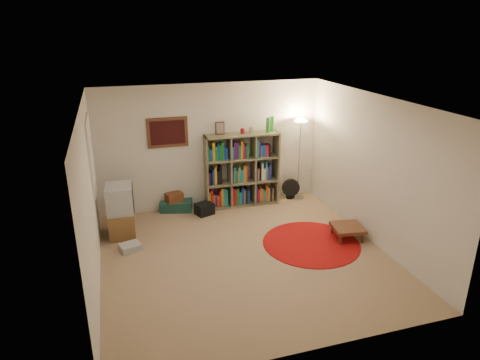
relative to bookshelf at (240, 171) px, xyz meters
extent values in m
cube|color=#9A7B5A|center=(-0.56, -2.09, -0.74)|extent=(4.50, 4.50, 0.02)
cube|color=white|center=(-0.56, -2.09, 1.78)|extent=(4.50, 4.50, 0.02)
cube|color=silver|center=(-0.56, 0.17, 0.52)|extent=(4.50, 0.02, 2.50)
cube|color=silver|center=(-0.56, -4.35, 0.52)|extent=(4.50, 0.02, 2.50)
cube|color=silver|center=(-2.82, -2.09, 0.52)|extent=(0.02, 4.50, 2.50)
cube|color=silver|center=(1.70, -2.09, 0.52)|extent=(0.02, 4.50, 2.50)
cube|color=#4B291A|center=(-1.41, 0.14, 0.87)|extent=(0.78, 0.04, 0.58)
cube|color=#3E0C0D|center=(-1.41, 0.12, 0.87)|extent=(0.66, 0.01, 0.46)
cube|color=white|center=(-2.80, -0.79, 0.82)|extent=(0.03, 1.00, 1.20)
cube|color=beige|center=(1.29, 0.14, 0.47)|extent=(0.08, 0.01, 0.12)
cube|color=#696446|center=(0.02, -0.01, -0.71)|extent=(1.52, 0.49, 0.03)
cube|color=#696446|center=(0.02, -0.01, 0.76)|extent=(1.52, 0.49, 0.03)
cube|color=#696446|center=(-0.72, 0.02, 0.02)|extent=(0.05, 0.43, 1.51)
cube|color=#696446|center=(0.76, -0.04, 0.02)|extent=(0.05, 0.43, 1.51)
cube|color=#696446|center=(0.03, 0.19, 0.02)|extent=(1.51, 0.08, 1.51)
cube|color=#696446|center=(-0.23, 0.00, 0.02)|extent=(0.05, 0.41, 1.44)
cube|color=#696446|center=(0.27, -0.02, 0.02)|extent=(0.05, 0.41, 1.44)
cube|color=#696446|center=(0.02, -0.01, -0.23)|extent=(1.46, 0.46, 0.03)
cube|color=#696446|center=(0.02, -0.01, 0.28)|extent=(1.46, 0.46, 0.03)
cube|color=gold|center=(-0.68, -0.03, -0.53)|extent=(0.05, 0.17, 0.33)
cube|color=#A61722|center=(-0.63, -0.03, -0.50)|extent=(0.05, 0.17, 0.38)
cube|color=#BE5217|center=(-0.58, -0.03, -0.56)|extent=(0.05, 0.17, 0.26)
cube|color=#41175F|center=(-0.54, -0.03, -0.56)|extent=(0.05, 0.17, 0.26)
cube|color=#BE5217|center=(-0.49, -0.03, -0.57)|extent=(0.04, 0.17, 0.24)
cube|color=#A61722|center=(-0.46, -0.04, -0.53)|extent=(0.04, 0.17, 0.32)
cube|color=gold|center=(-0.41, -0.04, -0.50)|extent=(0.05, 0.17, 0.38)
cube|color=teal|center=(-0.37, -0.04, -0.50)|extent=(0.05, 0.17, 0.39)
cube|color=teal|center=(-0.32, -0.04, -0.52)|extent=(0.05, 0.17, 0.35)
cube|color=#41175F|center=(-0.68, -0.03, -0.08)|extent=(0.05, 0.17, 0.24)
cube|color=black|center=(-0.63, -0.03, -0.07)|extent=(0.05, 0.17, 0.27)
cube|color=navy|center=(-0.58, -0.03, -0.05)|extent=(0.04, 0.17, 0.31)
cube|color=gold|center=(-0.54, -0.03, -0.03)|extent=(0.05, 0.17, 0.36)
cube|color=black|center=(-0.49, -0.03, -0.07)|extent=(0.05, 0.17, 0.28)
cube|color=black|center=(-0.44, -0.04, -0.02)|extent=(0.06, 0.17, 0.37)
cube|color=#177628|center=(-0.68, -0.03, 0.43)|extent=(0.05, 0.17, 0.30)
cube|color=navy|center=(-0.62, -0.03, 0.40)|extent=(0.06, 0.17, 0.25)
cube|color=gold|center=(-0.57, -0.03, 0.47)|extent=(0.05, 0.17, 0.37)
cube|color=#177628|center=(-0.52, -0.03, 0.42)|extent=(0.06, 0.17, 0.28)
cube|color=navy|center=(-0.47, -0.04, 0.45)|extent=(0.03, 0.17, 0.34)
cube|color=#177628|center=(-0.44, -0.04, 0.44)|extent=(0.04, 0.17, 0.31)
cube|color=#177628|center=(-0.40, -0.04, 0.46)|extent=(0.06, 0.17, 0.36)
cube|color=navy|center=(-0.35, -0.04, 0.43)|extent=(0.03, 0.17, 0.30)
cube|color=navy|center=(-0.31, -0.04, 0.41)|extent=(0.05, 0.17, 0.25)
cube|color=#A61722|center=(-0.18, -0.05, -0.51)|extent=(0.05, 0.17, 0.37)
cube|color=#A61722|center=(-0.13, -0.05, -0.52)|extent=(0.05, 0.17, 0.34)
cube|color=#177628|center=(-0.08, -0.05, -0.52)|extent=(0.05, 0.17, 0.34)
cube|color=teal|center=(-0.03, -0.05, -0.56)|extent=(0.05, 0.17, 0.26)
cube|color=navy|center=(0.02, -0.05, -0.52)|extent=(0.05, 0.17, 0.35)
cube|color=olive|center=(0.06, -0.05, -0.54)|extent=(0.03, 0.17, 0.31)
cube|color=black|center=(0.10, -0.06, -0.52)|extent=(0.04, 0.17, 0.35)
cube|color=navy|center=(0.15, -0.06, -0.55)|extent=(0.05, 0.17, 0.29)
cube|color=#41175F|center=(-0.18, -0.05, -0.08)|extent=(0.04, 0.17, 0.26)
cube|color=teal|center=(-0.15, -0.05, -0.05)|extent=(0.04, 0.17, 0.32)
cube|color=#177628|center=(-0.11, -0.05, -0.08)|extent=(0.04, 0.17, 0.24)
cube|color=olive|center=(-0.07, -0.05, -0.06)|extent=(0.04, 0.17, 0.29)
cube|color=teal|center=(-0.03, -0.05, -0.05)|extent=(0.03, 0.17, 0.31)
cube|color=teal|center=(0.01, -0.05, -0.08)|extent=(0.06, 0.17, 0.26)
cube|color=gold|center=(0.06, -0.05, -0.04)|extent=(0.04, 0.17, 0.34)
cube|color=#BE5217|center=(0.09, -0.06, -0.04)|extent=(0.04, 0.17, 0.33)
cube|color=#41175F|center=(0.13, -0.06, -0.07)|extent=(0.04, 0.17, 0.27)
cube|color=teal|center=(-0.18, -0.05, 0.41)|extent=(0.03, 0.17, 0.26)
cube|color=#41175F|center=(-0.14, -0.05, 0.46)|extent=(0.05, 0.17, 0.36)
cube|color=#41175F|center=(-0.09, -0.05, 0.45)|extent=(0.06, 0.17, 0.34)
cube|color=#177628|center=(-0.04, -0.05, 0.42)|extent=(0.05, 0.17, 0.28)
cube|color=gold|center=(0.00, -0.05, 0.46)|extent=(0.04, 0.17, 0.36)
cube|color=#A61722|center=(0.03, -0.05, 0.44)|extent=(0.04, 0.17, 0.32)
cube|color=#41175F|center=(0.07, -0.06, 0.41)|extent=(0.04, 0.17, 0.26)
cube|color=#177628|center=(0.12, -0.06, 0.42)|extent=(0.05, 0.17, 0.28)
cube|color=#41175F|center=(0.32, -0.06, -0.51)|extent=(0.05, 0.17, 0.37)
cube|color=#A61722|center=(0.36, -0.07, -0.55)|extent=(0.04, 0.17, 0.28)
cube|color=olive|center=(0.40, -0.07, -0.53)|extent=(0.04, 0.17, 0.32)
cube|color=#BE5217|center=(0.45, -0.07, -0.55)|extent=(0.05, 0.17, 0.29)
cube|color=teal|center=(0.50, -0.07, -0.56)|extent=(0.05, 0.17, 0.25)
cube|color=#BE5217|center=(0.54, -0.07, -0.51)|extent=(0.05, 0.17, 0.36)
cube|color=olive|center=(0.59, -0.07, -0.54)|extent=(0.05, 0.17, 0.30)
cube|color=black|center=(0.63, -0.08, -0.57)|extent=(0.05, 0.17, 0.24)
cube|color=olive|center=(0.68, -0.08, -0.55)|extent=(0.04, 0.17, 0.28)
cube|color=#41175F|center=(0.32, -0.06, -0.08)|extent=(0.04, 0.17, 0.25)
cube|color=olive|center=(0.35, -0.07, -0.08)|extent=(0.03, 0.17, 0.25)
cube|color=black|center=(0.39, -0.07, -0.03)|extent=(0.04, 0.17, 0.34)
cube|color=silver|center=(0.43, -0.07, -0.02)|extent=(0.05, 0.17, 0.37)
cube|color=silver|center=(0.48, -0.07, -0.08)|extent=(0.05, 0.17, 0.25)
cube|color=teal|center=(0.53, -0.07, -0.01)|extent=(0.04, 0.17, 0.39)
cube|color=#41175F|center=(0.57, -0.07, -0.07)|extent=(0.04, 0.17, 0.28)
cube|color=navy|center=(0.61, -0.07, -0.05)|extent=(0.04, 0.17, 0.32)
cube|color=teal|center=(0.33, -0.06, 0.47)|extent=(0.06, 0.17, 0.37)
cube|color=#41175F|center=(0.38, -0.07, 0.45)|extent=(0.04, 0.17, 0.34)
cube|color=teal|center=(0.41, -0.07, 0.40)|extent=(0.03, 0.17, 0.24)
cube|color=navy|center=(0.44, -0.07, 0.41)|extent=(0.04, 0.17, 0.26)
cube|color=navy|center=(0.48, -0.07, 0.41)|extent=(0.04, 0.17, 0.25)
cube|color=#A61722|center=(0.53, -0.07, 0.41)|extent=(0.06, 0.17, 0.25)
cube|color=black|center=(0.58, -0.07, 0.41)|extent=(0.05, 0.17, 0.25)
cube|color=#4B291A|center=(-0.41, 0.03, 0.91)|extent=(0.18, 0.03, 0.26)
cube|color=gray|center=(-0.41, 0.01, 0.91)|extent=(0.14, 0.02, 0.20)
cylinder|color=maroon|center=(0.04, -0.01, 0.83)|extent=(0.09, 0.09, 0.10)
cylinder|color=silver|center=(0.22, -0.02, 0.84)|extent=(0.08, 0.08, 0.12)
cylinder|color=#398F37|center=(0.56, -0.07, 0.93)|extent=(0.09, 0.09, 0.30)
cylinder|color=#398F37|center=(0.67, 0.00, 0.93)|extent=(0.09, 0.09, 0.30)
cylinder|color=silver|center=(1.27, -0.07, -0.72)|extent=(0.31, 0.31, 0.03)
cylinder|color=silver|center=(1.27, -0.07, 0.11)|extent=(0.03, 0.03, 1.63)
cone|color=silver|center=(1.27, -0.07, 0.96)|extent=(0.37, 0.37, 0.13)
cylinder|color=#FFD88C|center=(1.27, -0.07, 0.96)|extent=(0.30, 0.30, 0.02)
cylinder|color=black|center=(1.13, -0.01, -0.71)|extent=(0.24, 0.24, 0.03)
cylinder|color=black|center=(1.13, -0.01, -0.62)|extent=(0.05, 0.05, 0.16)
cylinder|color=black|center=(1.13, -0.03, -0.49)|extent=(0.39, 0.16, 0.38)
cube|color=brown|center=(-2.42, -0.71, -0.51)|extent=(0.47, 0.66, 0.44)
cube|color=#B2B2B7|center=(-2.42, -0.71, -0.04)|extent=(0.47, 0.55, 0.49)
cube|color=black|center=(-2.19, -0.72, -0.04)|extent=(0.03, 0.46, 0.41)
cube|color=black|center=(-2.19, -0.72, -0.04)|extent=(0.03, 0.41, 0.36)
cube|color=#B2B2B7|center=(-2.33, -1.34, -0.68)|extent=(0.39, 0.35, 0.11)
cube|color=#163D35|center=(-1.33, 0.08, -0.63)|extent=(0.71, 0.56, 0.20)
cube|color=#5C2C17|center=(-1.37, 0.03, -0.44)|extent=(0.37, 0.31, 0.18)
cube|color=black|center=(-0.83, -0.30, -0.62)|extent=(0.40, 0.37, 0.23)
cylinder|color=silver|center=(-0.53, 0.08, -0.61)|extent=(0.12, 0.12, 0.23)
cylinder|color=#930A0B|center=(0.66, -2.02, -0.72)|extent=(1.66, 1.66, 0.01)
cube|color=#4B291A|center=(1.35, -2.02, -0.53)|extent=(0.58, 0.58, 0.06)
cube|color=#4B291A|center=(1.11, -2.19, -0.64)|extent=(0.05, 0.05, 0.18)
cube|color=#4B291A|center=(1.52, -2.25, -0.64)|extent=(0.05, 0.05, 0.18)
cube|color=#4B291A|center=(1.18, -1.79, -0.64)|extent=(0.05, 0.05, 0.18)
cube|color=#4B291A|center=(1.58, -1.85, -0.64)|extent=(0.05, 0.05, 0.18)
camera|label=1|loc=(-2.41, -7.89, 2.82)|focal=32.00mm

